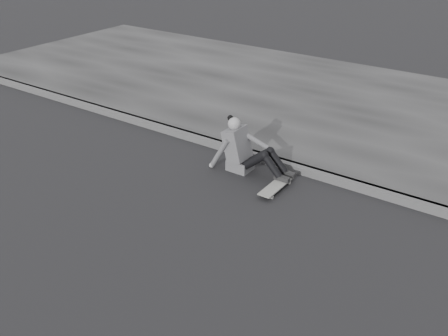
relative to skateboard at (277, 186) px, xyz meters
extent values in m
plane|color=black|center=(2.15, -1.88, -0.07)|extent=(80.00, 80.00, 0.00)
cube|color=#4A4A4A|center=(2.15, 0.70, -0.01)|extent=(24.00, 0.16, 0.12)
cylinder|color=gray|center=(-0.08, -0.26, -0.04)|extent=(0.03, 0.05, 0.05)
cylinder|color=gray|center=(0.08, -0.26, -0.04)|extent=(0.03, 0.05, 0.05)
cylinder|color=gray|center=(-0.08, 0.26, -0.04)|extent=(0.03, 0.05, 0.05)
cylinder|color=gray|center=(0.08, 0.26, -0.04)|extent=(0.03, 0.05, 0.05)
cube|color=#2C2C2E|center=(0.00, -0.26, -0.02)|extent=(0.16, 0.04, 0.03)
cube|color=#2C2C2E|center=(0.00, 0.26, -0.02)|extent=(0.16, 0.04, 0.03)
cube|color=gray|center=(0.00, 0.00, 0.01)|extent=(0.20, 0.78, 0.02)
cube|color=#545356|center=(-0.80, 0.25, 0.02)|extent=(0.36, 0.34, 0.18)
cube|color=#545356|center=(-0.87, 0.25, 0.36)|extent=(0.37, 0.40, 0.57)
cube|color=#545356|center=(-1.00, 0.25, 0.48)|extent=(0.14, 0.30, 0.20)
cylinder|color=#969696|center=(-0.92, 0.25, 0.60)|extent=(0.09, 0.09, 0.08)
sphere|color=#969696|center=(-0.93, 0.25, 0.69)|extent=(0.20, 0.20, 0.20)
sphere|color=black|center=(-1.02, 0.27, 0.76)|extent=(0.09, 0.09, 0.09)
cylinder|color=black|center=(-0.49, 0.16, 0.21)|extent=(0.43, 0.13, 0.39)
cylinder|color=black|center=(-0.49, 0.34, 0.21)|extent=(0.43, 0.13, 0.39)
cylinder|color=black|center=(-0.19, 0.16, 0.21)|extent=(0.35, 0.11, 0.36)
cylinder|color=black|center=(-0.19, 0.34, 0.21)|extent=(0.35, 0.11, 0.36)
sphere|color=black|center=(-0.32, 0.16, 0.35)|extent=(0.13, 0.13, 0.13)
sphere|color=black|center=(-0.32, 0.34, 0.35)|extent=(0.13, 0.13, 0.13)
cube|color=black|center=(0.00, 0.16, 0.05)|extent=(0.24, 0.08, 0.07)
cube|color=black|center=(0.00, 0.34, 0.05)|extent=(0.24, 0.08, 0.07)
cylinder|color=#545356|center=(-1.07, 0.04, 0.22)|extent=(0.38, 0.08, 0.58)
sphere|color=#969696|center=(-1.22, 0.03, -0.03)|extent=(0.08, 0.08, 0.08)
cylinder|color=#545356|center=(-0.63, 0.41, 0.42)|extent=(0.48, 0.08, 0.21)
camera|label=1|loc=(3.03, -5.73, 3.68)|focal=40.00mm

